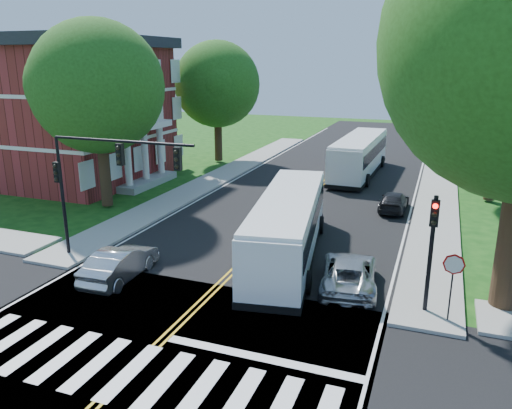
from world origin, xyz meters
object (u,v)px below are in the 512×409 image
at_px(suv, 349,272).
at_px(signal_ne, 432,239).
at_px(dark_sedan, 394,201).
at_px(bus_lead, 288,226).
at_px(bus_follow, 359,155).
at_px(hatchback, 120,263).
at_px(signal_nw, 101,171).

bearing_deg(suv, signal_ne, 149.36).
xyz_separation_m(suv, dark_sedan, (0.63, 12.01, -0.08)).
relative_size(bus_lead, bus_follow, 0.99).
height_order(bus_lead, dark_sedan, bus_lead).
xyz_separation_m(signal_ne, suv, (-3.07, 1.26, -2.30)).
bearing_deg(signal_ne, suv, 157.63).
distance_m(bus_lead, hatchback, 7.77).
bearing_deg(hatchback, signal_ne, -176.63).
distance_m(signal_nw, hatchback, 4.22).
distance_m(bus_lead, dark_sedan, 10.62).
bearing_deg(dark_sedan, signal_ne, 101.43).
distance_m(suv, dark_sedan, 12.03).
distance_m(hatchback, suv, 9.72).
bearing_deg(signal_nw, bus_follow, 70.69).
height_order(signal_ne, bus_lead, signal_ne).
bearing_deg(bus_follow, dark_sedan, 113.25).
bearing_deg(signal_nw, signal_ne, 0.05).
bearing_deg(signal_nw, hatchback, -39.28).
relative_size(signal_nw, suv, 1.51).
distance_m(bus_follow, suv, 21.49).
xyz_separation_m(signal_ne, bus_lead, (-6.40, 3.47, -1.34)).
distance_m(signal_nw, bus_follow, 24.02).
bearing_deg(signal_ne, bus_lead, 151.54).
height_order(signal_nw, signal_ne, signal_nw).
relative_size(signal_ne, bus_lead, 0.37).
bearing_deg(signal_ne, bus_follow, 105.31).
relative_size(signal_nw, signal_ne, 1.62).
bearing_deg(suv, bus_lead, -41.80).
relative_size(signal_nw, dark_sedan, 1.80).
xyz_separation_m(signal_nw, hatchback, (1.62, -1.32, -3.67)).
height_order(bus_follow, hatchback, bus_follow).
xyz_separation_m(signal_nw, suv, (10.99, 1.27, -3.71)).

